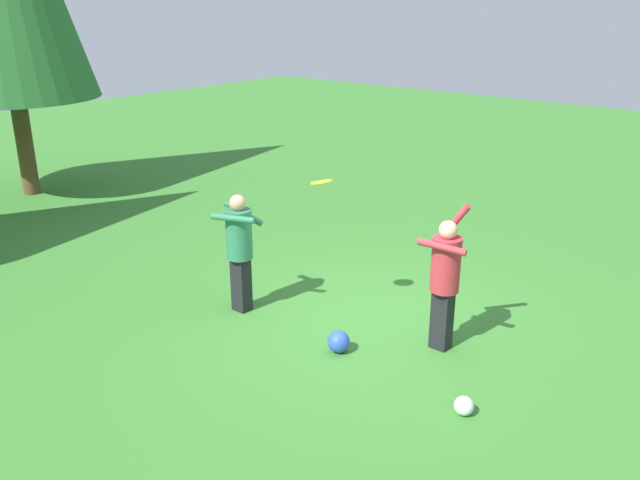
{
  "coord_description": "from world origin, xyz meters",
  "views": [
    {
      "loc": [
        -6.27,
        -4.38,
        3.96
      ],
      "look_at": [
        -0.23,
        0.66,
        1.05
      ],
      "focal_mm": 37.02,
      "sensor_mm": 36.0,
      "label": 1
    }
  ],
  "objects_px": {
    "person_catcher": "(239,243)",
    "frisbee": "(322,182)",
    "ball_blue": "(339,342)",
    "person_thrower": "(445,274)",
    "ball_white": "(464,406)"
  },
  "relations": [
    {
      "from": "person_catcher",
      "to": "frisbee",
      "type": "height_order",
      "value": "frisbee"
    },
    {
      "from": "ball_blue",
      "to": "person_thrower",
      "type": "bearing_deg",
      "value": -45.08
    },
    {
      "from": "ball_blue",
      "to": "frisbee",
      "type": "bearing_deg",
      "value": 52.9
    },
    {
      "from": "person_thrower",
      "to": "ball_white",
      "type": "distance_m",
      "value": 1.61
    },
    {
      "from": "person_thrower",
      "to": "ball_blue",
      "type": "distance_m",
      "value": 1.48
    },
    {
      "from": "person_thrower",
      "to": "person_catcher",
      "type": "relative_size",
      "value": 1.1
    },
    {
      "from": "frisbee",
      "to": "person_thrower",
      "type": "bearing_deg",
      "value": -78.31
    },
    {
      "from": "person_thrower",
      "to": "frisbee",
      "type": "xyz_separation_m",
      "value": [
        -0.33,
        1.58,
        0.89
      ]
    },
    {
      "from": "ball_white",
      "to": "ball_blue",
      "type": "xyz_separation_m",
      "value": [
        0.17,
        1.75,
        0.03
      ]
    },
    {
      "from": "ball_blue",
      "to": "ball_white",
      "type": "bearing_deg",
      "value": -95.68
    },
    {
      "from": "person_thrower",
      "to": "ball_blue",
      "type": "relative_size",
      "value": 6.61
    },
    {
      "from": "person_catcher",
      "to": "ball_blue",
      "type": "distance_m",
      "value": 1.88
    },
    {
      "from": "person_catcher",
      "to": "ball_blue",
      "type": "height_order",
      "value": "person_catcher"
    },
    {
      "from": "frisbee",
      "to": "ball_white",
      "type": "distance_m",
      "value": 3.1
    },
    {
      "from": "frisbee",
      "to": "person_catcher",
      "type": "bearing_deg",
      "value": 116.6
    }
  ]
}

